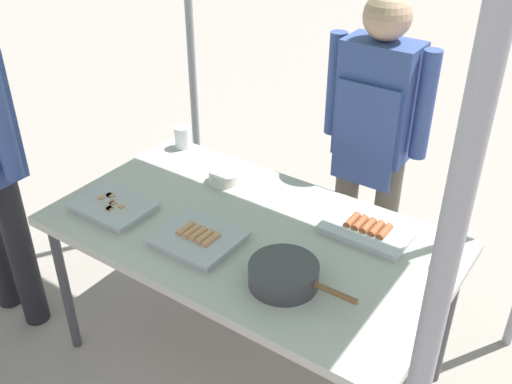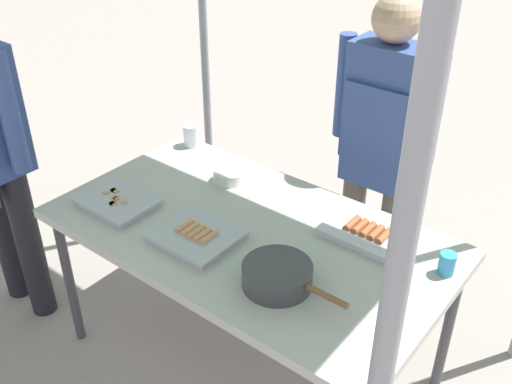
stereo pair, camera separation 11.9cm
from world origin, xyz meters
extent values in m
plane|color=gray|center=(0.00, 0.00, 0.00)|extent=(18.00, 18.00, 0.00)
cube|color=#B7B2A8|center=(0.00, 0.00, 0.73)|extent=(1.60, 0.90, 0.04)
cylinder|color=#3F3F44|center=(-0.74, -0.39, 0.35)|extent=(0.04, 0.04, 0.71)
cylinder|color=#3F3F44|center=(-0.74, 0.39, 0.35)|extent=(0.04, 0.04, 0.71)
cylinder|color=#3F3F44|center=(0.74, 0.39, 0.35)|extent=(0.04, 0.04, 0.71)
cylinder|color=gray|center=(-0.95, 0.80, 1.17)|extent=(0.04, 0.04, 2.35)
cube|color=#ADADB2|center=(-0.11, -0.18, 0.76)|extent=(0.30, 0.26, 0.02)
cube|color=#ADADB2|center=(-0.11, -0.18, 0.78)|extent=(0.31, 0.27, 0.01)
cylinder|color=tan|center=(-0.18, -0.18, 0.78)|extent=(0.03, 0.09, 0.03)
cylinder|color=tan|center=(-0.14, -0.18, 0.78)|extent=(0.03, 0.09, 0.03)
cylinder|color=tan|center=(-0.11, -0.18, 0.78)|extent=(0.03, 0.09, 0.03)
cylinder|color=tan|center=(-0.08, -0.18, 0.78)|extent=(0.03, 0.09, 0.03)
cylinder|color=tan|center=(-0.05, -0.18, 0.78)|extent=(0.03, 0.09, 0.03)
cube|color=#ADADB2|center=(-0.54, -0.21, 0.76)|extent=(0.31, 0.22, 0.02)
cube|color=#ADADB2|center=(-0.54, -0.21, 0.78)|extent=(0.32, 0.23, 0.01)
cylinder|color=tan|center=(-0.54, -0.25, 0.78)|extent=(0.23, 0.01, 0.01)
cube|color=tan|center=(-0.53, -0.25, 0.78)|extent=(0.02, 0.02, 0.02)
cube|color=tan|center=(-0.52, -0.25, 0.78)|extent=(0.02, 0.02, 0.02)
cube|color=tan|center=(-0.53, -0.25, 0.78)|extent=(0.02, 0.02, 0.02)
cylinder|color=tan|center=(-0.54, -0.21, 0.78)|extent=(0.23, 0.01, 0.01)
cube|color=tan|center=(-0.50, -0.21, 0.78)|extent=(0.02, 0.02, 0.02)
cube|color=tan|center=(-0.54, -0.21, 0.78)|extent=(0.02, 0.02, 0.02)
cube|color=tan|center=(-0.62, -0.21, 0.78)|extent=(0.02, 0.02, 0.02)
cube|color=tan|center=(-0.56, -0.21, 0.78)|extent=(0.02, 0.02, 0.02)
cylinder|color=tan|center=(-0.54, -0.17, 0.78)|extent=(0.23, 0.01, 0.01)
cube|color=tan|center=(-0.59, -0.17, 0.78)|extent=(0.02, 0.02, 0.02)
cube|color=tan|center=(-0.61, -0.17, 0.78)|extent=(0.02, 0.02, 0.02)
cube|color=tan|center=(-0.61, -0.17, 0.78)|extent=(0.02, 0.02, 0.02)
cube|color=silver|center=(0.40, 0.24, 0.76)|extent=(0.33, 0.21, 0.02)
cube|color=silver|center=(0.40, 0.24, 0.78)|extent=(0.34, 0.22, 0.01)
cylinder|color=#9E512D|center=(0.33, 0.24, 0.79)|extent=(0.03, 0.10, 0.03)
cylinder|color=#9E512D|center=(0.37, 0.24, 0.79)|extent=(0.03, 0.10, 0.03)
cylinder|color=#9E512D|center=(0.40, 0.24, 0.79)|extent=(0.03, 0.10, 0.03)
cylinder|color=#9E512D|center=(0.44, 0.24, 0.79)|extent=(0.03, 0.10, 0.03)
cylinder|color=#9E512D|center=(0.47, 0.24, 0.79)|extent=(0.03, 0.10, 0.03)
cylinder|color=#38383A|center=(0.29, -0.20, 0.79)|extent=(0.25, 0.25, 0.08)
cylinder|color=brown|center=(0.49, -0.20, 0.81)|extent=(0.16, 0.02, 0.02)
cylinder|color=#386B33|center=(0.29, -0.20, 0.82)|extent=(0.23, 0.23, 0.01)
cylinder|color=silver|center=(-0.31, 0.24, 0.78)|extent=(0.14, 0.14, 0.05)
cylinder|color=white|center=(-0.68, 0.39, 0.80)|extent=(0.08, 0.08, 0.11)
cylinder|color=#338CBF|center=(0.73, 0.23, 0.79)|extent=(0.06, 0.06, 0.09)
cylinder|color=#595147|center=(0.04, 0.81, 0.39)|extent=(0.12, 0.12, 0.78)
cylinder|color=#595147|center=(0.26, 0.81, 0.39)|extent=(0.12, 0.12, 0.78)
cube|color=#384C8C|center=(0.15, 0.81, 1.06)|extent=(0.34, 0.20, 0.55)
cube|color=#384C8C|center=(0.15, 0.70, 0.92)|extent=(0.30, 0.02, 0.50)
cylinder|color=#384C8C|center=(-0.07, 0.81, 1.08)|extent=(0.08, 0.08, 0.50)
cylinder|color=#384C8C|center=(0.37, 0.81, 1.08)|extent=(0.08, 0.08, 0.50)
sphere|color=tan|center=(0.15, 0.81, 1.44)|extent=(0.21, 0.21, 0.21)
cylinder|color=black|center=(-1.26, -0.38, 0.40)|extent=(0.12, 0.12, 0.81)
cylinder|color=black|center=(-1.04, -0.38, 0.40)|extent=(0.12, 0.12, 0.81)
cylinder|color=#384C8C|center=(-0.93, -0.38, 1.12)|extent=(0.08, 0.08, 0.51)
camera|label=1|loc=(1.12, -1.56, 2.12)|focal=41.44mm
camera|label=2|loc=(1.22, -1.49, 2.12)|focal=41.44mm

